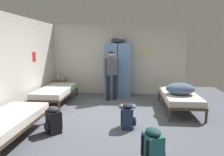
# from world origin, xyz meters

# --- Properties ---
(ground_plane) EXTENTS (8.13, 8.13, 0.00)m
(ground_plane) POSITION_xyz_m (0.00, 0.00, 0.00)
(ground_plane) COLOR #565B66
(room_backdrop) EXTENTS (4.87, 5.14, 2.54)m
(room_backdrop) POSITION_xyz_m (-1.23, 1.26, 1.27)
(room_backdrop) COLOR beige
(room_backdrop) RESTS_ON ground_plane
(locker_bank) EXTENTS (0.90, 0.55, 2.07)m
(locker_bank) POSITION_xyz_m (0.03, 2.26, 0.97)
(locker_bank) COLOR #5B84B2
(locker_bank) RESTS_ON ground_plane
(shelf_unit) EXTENTS (0.38, 0.30, 0.57)m
(shelf_unit) POSITION_xyz_m (-2.07, 2.22, 0.35)
(shelf_unit) COLOR #99704C
(shelf_unit) RESTS_ON ground_plane
(bed_right) EXTENTS (0.90, 1.90, 0.49)m
(bed_right) POSITION_xyz_m (1.82, 0.70, 0.38)
(bed_right) COLOR #473828
(bed_right) RESTS_ON ground_plane
(bed_left_front) EXTENTS (0.90, 1.90, 0.49)m
(bed_left_front) POSITION_xyz_m (-1.82, -1.47, 0.38)
(bed_left_front) COLOR #473828
(bed_left_front) RESTS_ON ground_plane
(bed_left_rear) EXTENTS (0.90, 1.90, 0.49)m
(bed_left_rear) POSITION_xyz_m (-1.82, 1.07, 0.38)
(bed_left_rear) COLOR #473828
(bed_left_rear) RESTS_ON ground_plane
(bedding_heap) EXTENTS (0.75, 0.61, 0.31)m
(bedding_heap) POSITION_xyz_m (1.80, 0.54, 0.64)
(bedding_heap) COLOR slate
(bedding_heap) RESTS_ON bed_right
(person_traveler) EXTENTS (0.48, 0.31, 1.60)m
(person_traveler) POSITION_xyz_m (-0.14, 1.59, 0.96)
(person_traveler) COLOR black
(person_traveler) RESTS_ON ground_plane
(water_bottle) EXTENTS (0.07, 0.07, 0.25)m
(water_bottle) POSITION_xyz_m (-2.15, 2.24, 0.68)
(water_bottle) COLOR #B2DBEA
(water_bottle) RESTS_ON shelf_unit
(lotion_bottle) EXTENTS (0.05, 0.05, 0.15)m
(lotion_bottle) POSITION_xyz_m (-2.00, 2.18, 0.64)
(lotion_bottle) COLOR beige
(lotion_bottle) RESTS_ON shelf_unit
(backpack_black) EXTENTS (0.42, 0.41, 0.55)m
(backpack_black) POSITION_xyz_m (-1.10, -1.06, 0.26)
(backpack_black) COLOR black
(backpack_black) RESTS_ON ground_plane
(backpack_navy) EXTENTS (0.34, 0.32, 0.55)m
(backpack_navy) POSITION_xyz_m (0.44, -0.68, 0.26)
(backpack_navy) COLOR navy
(backpack_navy) RESTS_ON ground_plane
(backpack_teal) EXTENTS (0.40, 0.38, 0.55)m
(backpack_teal) POSITION_xyz_m (0.84, -1.99, 0.26)
(backpack_teal) COLOR #23666B
(backpack_teal) RESTS_ON ground_plane
(clothes_pile_grey) EXTENTS (0.50, 0.40, 0.08)m
(clothes_pile_grey) POSITION_xyz_m (0.41, 0.85, 0.04)
(clothes_pile_grey) COLOR slate
(clothes_pile_grey) RESTS_ON ground_plane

